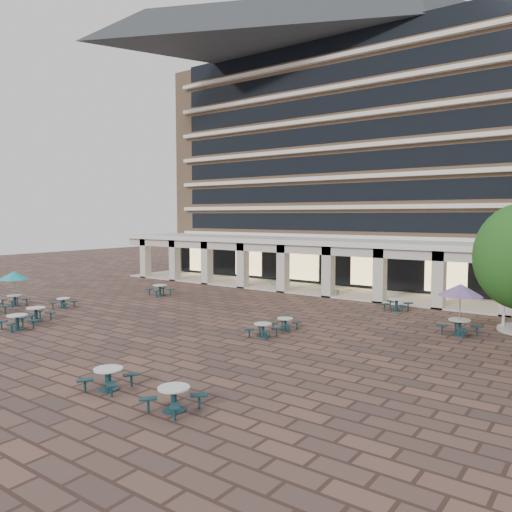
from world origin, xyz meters
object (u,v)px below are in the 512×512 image
object	(u,v)px
picnic_table_1	(17,321)
picnic_table_2	(174,397)
planter_left	(280,285)
planter_right	(329,290)

from	to	relation	value
picnic_table_1	picnic_table_2	xyz separation A→B (m)	(15.53, -3.13, -0.02)
picnic_table_2	planter_left	distance (m)	26.58
planter_left	planter_right	size ratio (longest dim) A/B	1.00
picnic_table_1	planter_left	bearing A→B (deg)	81.57
picnic_table_1	planter_left	distance (m)	21.13
planter_right	picnic_table_2	bearing A→B (deg)	-73.78
picnic_table_2	planter_right	size ratio (longest dim) A/B	1.22
picnic_table_2	planter_right	xyz separation A→B (m)	(-6.95, 23.90, -0.01)
picnic_table_1	picnic_table_2	bearing A→B (deg)	-9.18
picnic_table_1	planter_right	xyz separation A→B (m)	(8.58, 20.77, -0.03)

